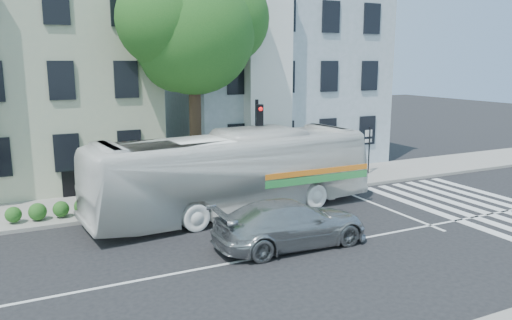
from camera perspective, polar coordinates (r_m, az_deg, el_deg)
ground at (r=16.74m, az=3.07°, el=-10.61°), size 120.00×120.00×0.00m
sidewalk_far at (r=23.68m, az=-6.36°, el=-3.90°), size 80.00×4.00×0.15m
building_left at (r=28.59m, az=-25.07°, el=8.73°), size 12.00×10.00×11.00m
building_right at (r=32.08m, az=1.12°, el=9.93°), size 12.00×10.00×11.00m
street_tree at (r=23.63m, az=-7.26°, el=15.04°), size 7.30×5.90×11.10m
bus at (r=20.57m, az=-2.46°, el=-1.44°), size 4.13×12.55×3.43m
sedan at (r=17.19m, az=4.02°, el=-7.22°), size 2.28×5.49×1.59m
hedge at (r=21.51m, az=-14.61°, el=-4.58°), size 8.10×4.24×0.70m
traffic_signal at (r=21.98m, az=0.21°, el=2.69°), size 0.48×0.54×4.58m
fire_hydrant at (r=27.86m, az=11.38°, el=-0.88°), size 0.38×0.25×0.66m
far_sign_pole at (r=27.98m, az=12.77°, el=1.80°), size 0.46×0.16×2.57m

